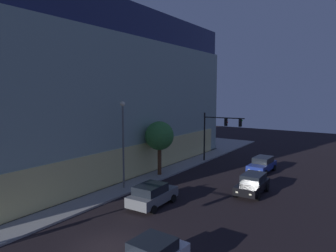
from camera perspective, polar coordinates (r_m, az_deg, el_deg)
ground_plane at (r=18.18m, az=-11.14°, el=-21.77°), size 120.00×120.00×0.00m
modern_building at (r=37.66m, az=-17.27°, el=5.97°), size 35.57×20.80×17.14m
traffic_light_far_corner at (r=36.78m, az=9.65°, el=-0.34°), size 0.66×5.00×5.94m
street_lamp_sidewalk at (r=26.59m, az=-8.47°, el=-1.44°), size 0.44×0.44×7.63m
sidewalk_tree at (r=30.69m, az=-1.62°, el=-1.92°), size 2.93×2.93×5.49m
car_grey at (r=23.45m, az=-3.00°, el=-12.78°), size 4.42×2.32×1.68m
car_black at (r=26.99m, az=15.64°, el=-10.42°), size 4.41×2.13×1.66m
car_blue at (r=34.34m, az=17.32°, el=-6.92°), size 4.63×2.16×1.61m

